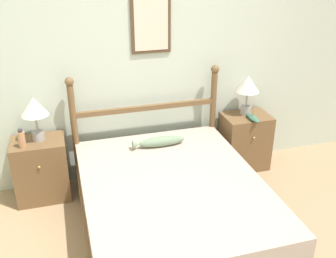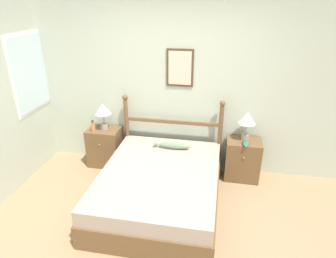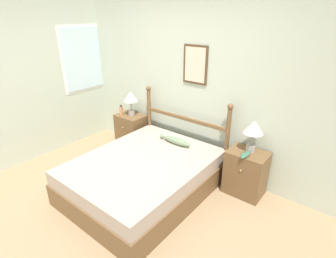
{
  "view_description": "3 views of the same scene",
  "coord_description": "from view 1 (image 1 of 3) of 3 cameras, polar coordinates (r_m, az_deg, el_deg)",
  "views": [
    {
      "loc": [
        -0.84,
        -1.99,
        2.29
      ],
      "look_at": [
        0.02,
        1.0,
        0.81
      ],
      "focal_mm": 42.0,
      "sensor_mm": 36.0,
      "label": 1
    },
    {
      "loc": [
        0.67,
        -2.5,
        2.56
      ],
      "look_at": [
        -0.01,
        1.09,
        0.89
      ],
      "focal_mm": 32.0,
      "sensor_mm": 36.0,
      "label": 2
    },
    {
      "loc": [
        2.06,
        -1.46,
        2.25
      ],
      "look_at": [
        0.05,
        1.07,
        0.82
      ],
      "focal_mm": 28.0,
      "sensor_mm": 36.0,
      "label": 3
    }
  ],
  "objects": [
    {
      "name": "nightstand_left",
      "position": [
        4.01,
        -17.9,
        -5.57
      ],
      "size": [
        0.5,
        0.39,
        0.62
      ],
      "color": "brown",
      "rests_on": "ground_plane"
    },
    {
      "name": "bed",
      "position": [
        3.44,
        0.66,
        -11.09
      ],
      "size": [
        1.51,
        1.92,
        0.49
      ],
      "color": "brown",
      "rests_on": "ground_plane"
    },
    {
      "name": "table_lamp_right",
      "position": [
        4.22,
        11.49,
        6.08
      ],
      "size": [
        0.25,
        0.25,
        0.42
      ],
      "color": "gray",
      "rests_on": "nightstand_right"
    },
    {
      "name": "model_boat",
      "position": [
        4.19,
        12.2,
        1.62
      ],
      "size": [
        0.08,
        0.23,
        0.17
      ],
      "color": "#386651",
      "rests_on": "nightstand_right"
    },
    {
      "name": "table_lamp_left",
      "position": [
        3.75,
        -18.85,
        2.73
      ],
      "size": [
        0.25,
        0.25,
        0.42
      ],
      "color": "gray",
      "rests_on": "nightstand_left"
    },
    {
      "name": "wall_back",
      "position": [
        3.95,
        -3.28,
        10.48
      ],
      "size": [
        6.4,
        0.08,
        2.55
      ],
      "color": "beige",
      "rests_on": "ground_plane"
    },
    {
      "name": "nightstand_right",
      "position": [
        4.42,
        11.04,
        -1.74
      ],
      "size": [
        0.5,
        0.39,
        0.62
      ],
      "color": "brown",
      "rests_on": "ground_plane"
    },
    {
      "name": "bottle",
      "position": [
        3.75,
        -20.49,
        -1.34
      ],
      "size": [
        0.07,
        0.07,
        0.19
      ],
      "color": "tan",
      "rests_on": "nightstand_left"
    },
    {
      "name": "fish_pillow",
      "position": [
        3.81,
        -1.25,
        -1.85
      ],
      "size": [
        0.52,
        0.11,
        0.1
      ],
      "color": "gray",
      "rests_on": "bed"
    },
    {
      "name": "headboard",
      "position": [
        4.01,
        -3.12,
        1.39
      ],
      "size": [
        1.53,
        0.08,
        1.17
      ],
      "color": "brown",
      "rests_on": "ground_plane"
    }
  ]
}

